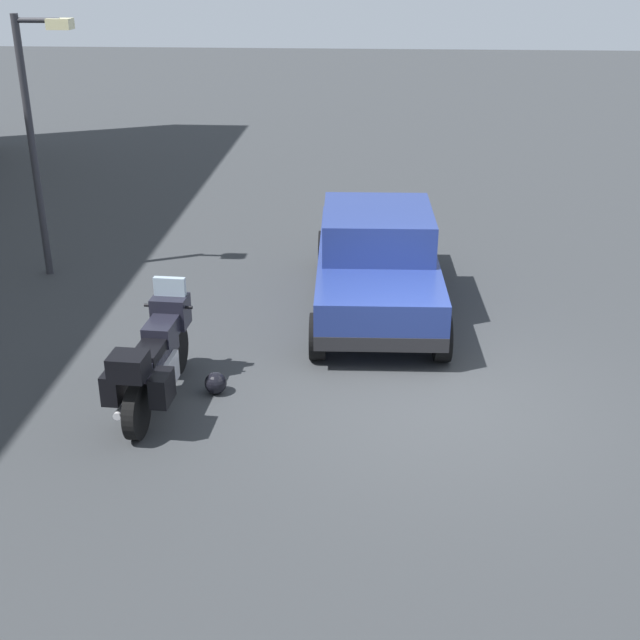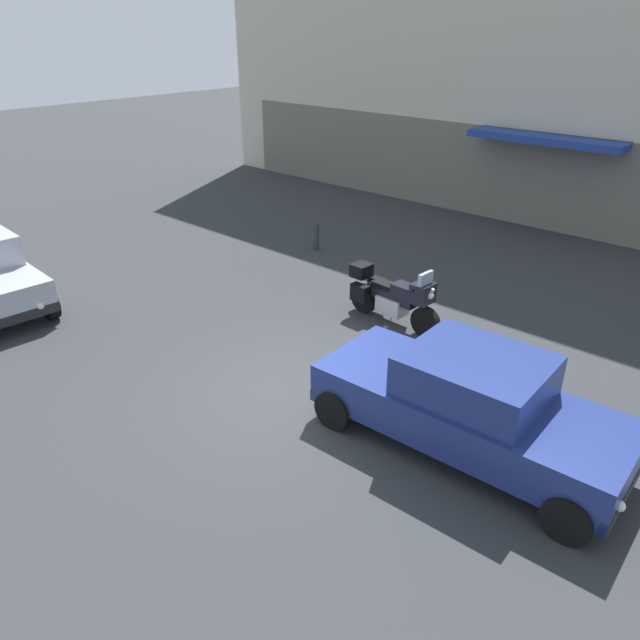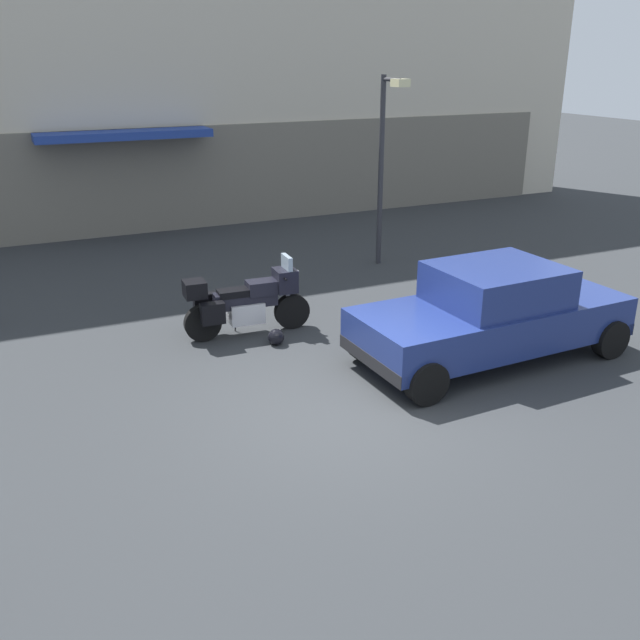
{
  "view_description": "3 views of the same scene",
  "coord_description": "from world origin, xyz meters",
  "px_view_note": "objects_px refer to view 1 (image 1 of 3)",
  "views": [
    {
      "loc": [
        -9.13,
        0.73,
        5.11
      ],
      "look_at": [
        -0.04,
        1.33,
        1.06
      ],
      "focal_mm": 46.91,
      "sensor_mm": 36.0,
      "label": 1
    },
    {
      "loc": [
        6.12,
        -6.21,
        5.74
      ],
      "look_at": [
        -0.06,
        0.77,
        1.09
      ],
      "focal_mm": 34.01,
      "sensor_mm": 36.0,
      "label": 2
    },
    {
      "loc": [
        -3.95,
        -7.66,
        4.65
      ],
      "look_at": [
        0.09,
        1.06,
        0.98
      ],
      "focal_mm": 39.33,
      "sensor_mm": 36.0,
      "label": 3
    }
  ],
  "objects_px": {
    "motorcycle": "(155,358)",
    "car_sedan_far": "(377,259)",
    "helmet": "(216,383)",
    "streetlamp_curbside": "(38,120)"
  },
  "relations": [
    {
      "from": "motorcycle",
      "to": "car_sedan_far",
      "type": "height_order",
      "value": "car_sedan_far"
    },
    {
      "from": "helmet",
      "to": "streetlamp_curbside",
      "type": "height_order",
      "value": "streetlamp_curbside"
    },
    {
      "from": "motorcycle",
      "to": "helmet",
      "type": "xyz_separation_m",
      "value": [
        0.3,
        -0.66,
        -0.48
      ]
    },
    {
      "from": "motorcycle",
      "to": "streetlamp_curbside",
      "type": "distance_m",
      "value": 5.53
    },
    {
      "from": "motorcycle",
      "to": "helmet",
      "type": "bearing_deg",
      "value": -62.06
    },
    {
      "from": "motorcycle",
      "to": "streetlamp_curbside",
      "type": "relative_size",
      "value": 0.54
    },
    {
      "from": "streetlamp_curbside",
      "to": "motorcycle",
      "type": "bearing_deg",
      "value": -147.01
    },
    {
      "from": "motorcycle",
      "to": "helmet",
      "type": "height_order",
      "value": "motorcycle"
    },
    {
      "from": "car_sedan_far",
      "to": "helmet",
      "type": "bearing_deg",
      "value": 143.89
    },
    {
      "from": "motorcycle",
      "to": "car_sedan_far",
      "type": "xyz_separation_m",
      "value": [
        3.23,
        -2.65,
        0.16
      ]
    }
  ]
}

